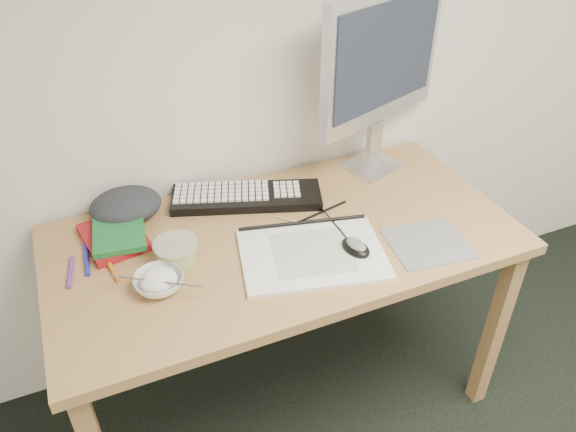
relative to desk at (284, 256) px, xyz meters
The scene contains 18 objects.
desk is the anchor object (origin of this frame).
mousepad 0.44m from the desk, 28.49° to the right, with size 0.23×0.21×0.00m, color gray.
sketchpad 0.15m from the desk, 72.74° to the right, with size 0.41×0.29×0.01m, color silver.
keyboard 0.24m from the desk, 100.45° to the left, with size 0.49×0.15×0.03m, color black.
monitor 0.69m from the desk, 29.08° to the left, with size 0.51×0.22×0.62m.
mouse 0.25m from the desk, 44.72° to the right, with size 0.06×0.10×0.03m, color black.
rice_bowl 0.42m from the desk, 168.28° to the right, with size 0.13×0.13×0.04m, color white.
chopsticks 0.44m from the desk, 165.87° to the right, with size 0.02×0.02×0.25m, color #ADADAF.
fruit_tub 0.34m from the desk, behind, with size 0.13×0.13×0.06m, color gold.
book_red 0.52m from the desk, 159.42° to the left, with size 0.16×0.22×0.02m, color maroon.
book_green 0.50m from the desk, 159.56° to the left, with size 0.15×0.20×0.02m, color #19652D.
cloth_lump 0.52m from the desk, 145.20° to the left, with size 0.19×0.15×0.08m, color #212428.
pencil_pink 0.09m from the desk, 11.43° to the left, with size 0.01×0.01×0.19m, color #D96C81.
pencil_tan 0.11m from the desk, 31.26° to the left, with size 0.01×0.01×0.16m, color tan.
pencil_black 0.19m from the desk, 21.13° to the left, with size 0.01×0.01×0.19m, color black.
marker_blue 0.58m from the desk, 168.73° to the left, with size 0.01×0.01×0.14m, color #2221B7.
marker_orange 0.52m from the desk, behind, with size 0.01×0.01×0.14m, color orange.
marker_purple 0.62m from the desk, behind, with size 0.01×0.01×0.13m, color purple.
Camera 1 is at (-0.78, 0.19, 1.79)m, focal length 35.00 mm.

